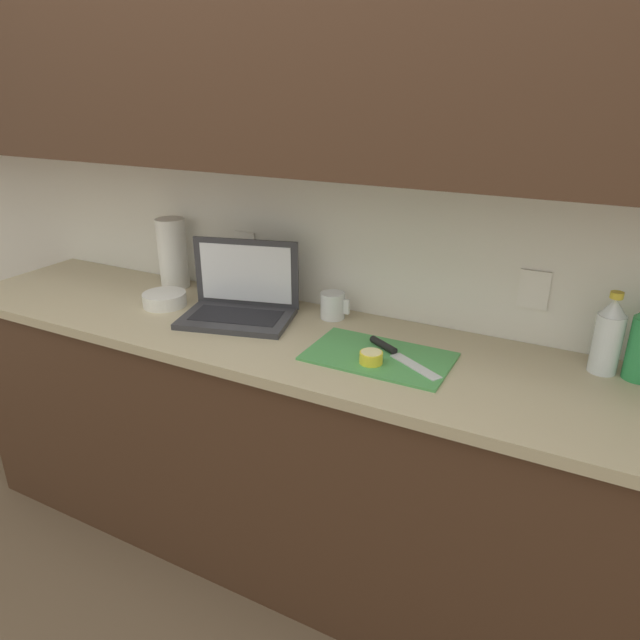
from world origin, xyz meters
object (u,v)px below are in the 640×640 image
(knife, at_px, (392,351))
(bottle_green_soda, at_px, (608,336))
(laptop, at_px, (241,300))
(bowl_white, at_px, (165,299))
(lemon_half_cut, at_px, (371,357))
(measuring_cup, at_px, (333,305))
(cutting_board, at_px, (379,356))
(paper_towel_roll, at_px, (173,253))

(knife, height_order, bottle_green_soda, bottle_green_soda)
(laptop, bearing_deg, bottle_green_soda, -8.69)
(laptop, height_order, bowl_white, laptop)
(lemon_half_cut, distance_m, measuring_cup, 0.38)
(cutting_board, xyz_separation_m, measuring_cup, (-0.26, 0.22, 0.04))
(laptop, xyz_separation_m, paper_towel_roll, (-0.42, 0.15, 0.08))
(bottle_green_soda, bearing_deg, paper_towel_roll, 179.30)
(laptop, relative_size, lemon_half_cut, 6.29)
(knife, bearing_deg, lemon_half_cut, -78.38)
(cutting_board, bearing_deg, bottle_green_soda, 19.55)
(cutting_board, height_order, bowl_white, bowl_white)
(cutting_board, relative_size, measuring_cup, 4.02)
(lemon_half_cut, relative_size, bowl_white, 0.43)
(bottle_green_soda, height_order, bowl_white, bottle_green_soda)
(cutting_board, xyz_separation_m, bottle_green_soda, (0.60, 0.21, 0.11))
(cutting_board, relative_size, knife, 1.58)
(lemon_half_cut, bearing_deg, paper_towel_roll, 163.57)
(bottle_green_soda, relative_size, bowl_white, 1.51)
(knife, relative_size, bowl_white, 1.70)
(bottle_green_soda, distance_m, bowl_white, 1.48)
(bowl_white, distance_m, paper_towel_roll, 0.25)
(lemon_half_cut, bearing_deg, cutting_board, 88.40)
(lemon_half_cut, distance_m, paper_towel_roll, 1.03)
(bowl_white, bearing_deg, knife, -0.62)
(laptop, xyz_separation_m, cutting_board, (0.56, -0.09, -0.06))
(lemon_half_cut, height_order, measuring_cup, measuring_cup)
(lemon_half_cut, relative_size, bottle_green_soda, 0.28)
(cutting_board, xyz_separation_m, knife, (0.03, 0.03, 0.01))
(laptop, distance_m, lemon_half_cut, 0.57)
(lemon_half_cut, bearing_deg, measuring_cup, 133.25)
(bottle_green_soda, bearing_deg, knife, -162.47)
(knife, height_order, measuring_cup, measuring_cup)
(cutting_board, height_order, paper_towel_roll, paper_towel_roll)
(bowl_white, bearing_deg, paper_towel_roll, 120.32)
(laptop, bearing_deg, measuring_cup, 9.73)
(laptop, distance_m, bowl_white, 0.32)
(lemon_half_cut, relative_size, measuring_cup, 0.64)
(bottle_green_soda, bearing_deg, cutting_board, -160.45)
(laptop, distance_m, bottle_green_soda, 1.16)
(laptop, height_order, bottle_green_soda, laptop)
(cutting_board, distance_m, lemon_half_cut, 0.06)
(lemon_half_cut, xyz_separation_m, bottle_green_soda, (0.60, 0.27, 0.08))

